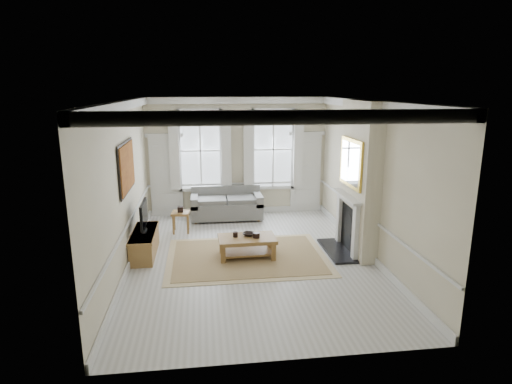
{
  "coord_description": "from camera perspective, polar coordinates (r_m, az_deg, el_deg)",
  "views": [
    {
      "loc": [
        -1.0,
        -8.67,
        3.65
      ],
      "look_at": [
        0.23,
        1.06,
        1.25
      ],
      "focal_mm": 30.0,
      "sensor_mm": 36.0,
      "label": 1
    }
  ],
  "objects": [
    {
      "name": "tv",
      "position": [
        9.71,
        -14.74,
        -2.94
      ],
      "size": [
        0.08,
        0.9,
        0.68
      ],
      "color": "black",
      "rests_on": "tv_stand"
    },
    {
      "name": "chimney_breast",
      "position": [
        9.71,
        13.6,
        1.77
      ],
      "size": [
        0.35,
        1.7,
        3.38
      ],
      "primitive_type": "cube",
      "color": "beige",
      "rests_on": "floor"
    },
    {
      "name": "sofa",
      "position": [
        12.25,
        -3.96,
        -1.81
      ],
      "size": [
        2.0,
        0.97,
        0.89
      ],
      "color": "#5E5E5C",
      "rests_on": "floor"
    },
    {
      "name": "door_left",
      "position": [
        12.53,
        -11.89,
        1.95
      ],
      "size": [
        0.9,
        0.08,
        2.3
      ],
      "primitive_type": "cube",
      "color": "silver",
      "rests_on": "floor"
    },
    {
      "name": "mirror",
      "position": [
        9.57,
        12.51,
        3.8
      ],
      "size": [
        0.06,
        1.26,
        1.06
      ],
      "primitive_type": "cube",
      "color": "gold",
      "rests_on": "chimney_breast"
    },
    {
      "name": "window_right",
      "position": [
        12.52,
        2.28,
        5.71
      ],
      "size": [
        1.26,
        0.2,
        2.2
      ],
      "primitive_type": null,
      "color": "#B2BCC6",
      "rests_on": "back_wall"
    },
    {
      "name": "ceramic_pot_b",
      "position": [
        9.36,
        0.05,
        -5.77
      ],
      "size": [
        0.16,
        0.16,
        0.11
      ],
      "primitive_type": "cylinder",
      "color": "black",
      "rests_on": "coffee_table"
    },
    {
      "name": "painting",
      "position": [
        9.25,
        -16.85,
        3.19
      ],
      "size": [
        0.05,
        1.66,
        1.06
      ],
      "primitive_type": "cube",
      "color": "#A55E1C",
      "rests_on": "left_wall"
    },
    {
      "name": "bowl",
      "position": [
        9.49,
        -0.97,
        -5.64
      ],
      "size": [
        0.35,
        0.35,
        0.06
      ],
      "primitive_type": "imported",
      "rotation": [
        0.0,
        0.0,
        -0.41
      ],
      "color": "black",
      "rests_on": "coffee_table"
    },
    {
      "name": "side_table",
      "position": [
        11.2,
        -10.01,
        -3.16
      ],
      "size": [
        0.48,
        0.48,
        0.54
      ],
      "rotation": [
        0.0,
        0.0,
        -0.1
      ],
      "color": "brown",
      "rests_on": "floor"
    },
    {
      "name": "left_wall",
      "position": [
        9.03,
        -17.25,
        0.65
      ],
      "size": [
        0.0,
        7.2,
        7.2
      ],
      "primitive_type": "plane",
      "rotation": [
        1.57,
        0.0,
        1.57
      ],
      "color": "beige",
      "rests_on": "floor"
    },
    {
      "name": "right_wall",
      "position": [
        9.59,
        14.99,
        1.55
      ],
      "size": [
        0.0,
        7.2,
        7.2
      ],
      "primitive_type": "plane",
      "rotation": [
        1.57,
        0.0,
        -1.57
      ],
      "color": "beige",
      "rests_on": "floor"
    },
    {
      "name": "back_wall",
      "position": [
        12.47,
        -2.55,
        4.74
      ],
      "size": [
        5.2,
        0.0,
        5.2
      ],
      "primitive_type": "plane",
      "rotation": [
        1.57,
        0.0,
        0.0
      ],
      "color": "beige",
      "rests_on": "floor"
    },
    {
      "name": "hearth",
      "position": [
        10.04,
        10.77,
        -7.66
      ],
      "size": [
        0.55,
        1.5,
        0.05
      ],
      "primitive_type": "cube",
      "color": "black",
      "rests_on": "floor"
    },
    {
      "name": "rug",
      "position": [
        9.56,
        -1.2,
        -8.61
      ],
      "size": [
        3.5,
        2.6,
        0.02
      ],
      "primitive_type": "cube",
      "color": "#A07F52",
      "rests_on": "floor"
    },
    {
      "name": "window_left",
      "position": [
        12.35,
        -7.42,
        5.49
      ],
      "size": [
        1.26,
        0.2,
        2.2
      ],
      "primitive_type": null,
      "color": "#B2BCC6",
      "rests_on": "back_wall"
    },
    {
      "name": "door_right",
      "position": [
        12.85,
        6.65,
        2.45
      ],
      "size": [
        0.9,
        0.08,
        2.3
      ],
      "primitive_type": "cube",
      "color": "silver",
      "rests_on": "floor"
    },
    {
      "name": "ceramic_pot_a",
      "position": [
        9.41,
        -2.76,
        -5.69
      ],
      "size": [
        0.11,
        0.11,
        0.11
      ],
      "primitive_type": "cylinder",
      "color": "black",
      "rests_on": "coffee_table"
    },
    {
      "name": "ceiling",
      "position": [
        8.73,
        -0.66,
        12.11
      ],
      "size": [
        7.2,
        7.2,
        0.0
      ],
      "primitive_type": "plane",
      "rotation": [
        3.14,
        0.0,
        0.0
      ],
      "color": "white",
      "rests_on": "back_wall"
    },
    {
      "name": "fireplace",
      "position": [
        9.87,
        12.06,
        -3.75
      ],
      "size": [
        0.21,
        1.45,
        1.33
      ],
      "color": "silver",
      "rests_on": "floor"
    },
    {
      "name": "coffee_table",
      "position": [
        9.43,
        -1.21,
        -6.51
      ],
      "size": [
        1.27,
        0.76,
        0.47
      ],
      "rotation": [
        0.0,
        0.0,
        0.03
      ],
      "color": "brown",
      "rests_on": "rug"
    },
    {
      "name": "tv_stand",
      "position": [
        9.92,
        -14.64,
        -6.63
      ],
      "size": [
        0.49,
        1.52,
        0.54
      ],
      "primitive_type": "cube",
      "color": "brown",
      "rests_on": "floor"
    },
    {
      "name": "floor",
      "position": [
        9.46,
        -0.61,
        -8.94
      ],
      "size": [
        7.2,
        7.2,
        0.0
      ],
      "primitive_type": "plane",
      "color": "#B7B5AD",
      "rests_on": "ground"
    }
  ]
}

